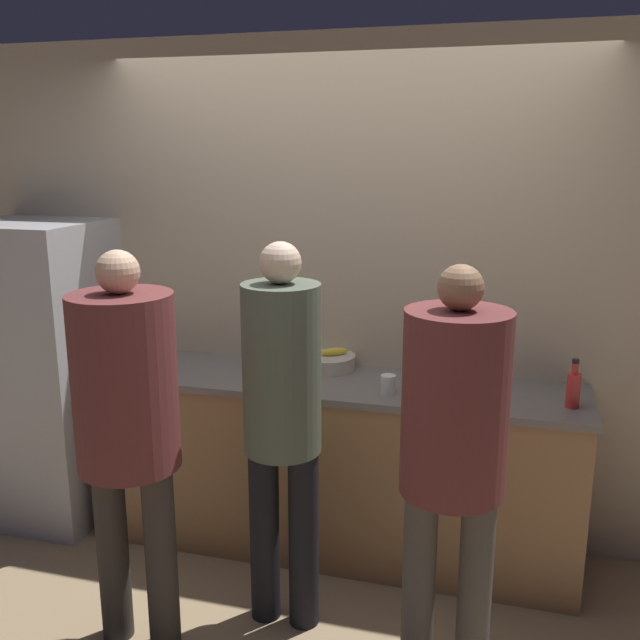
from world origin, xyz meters
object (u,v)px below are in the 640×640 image
Objects in this scene: fruit_bowl at (327,361)px; cup_white at (388,384)px; utensil_crock at (269,358)px; person_left at (127,412)px; person_center at (282,409)px; person_right at (454,437)px; refrigerator at (42,372)px; bottle_clear at (295,365)px; bottle_red at (573,389)px.

fruit_bowl reaches higher than cup_white.
person_left is at bearing -103.77° from utensil_crock.
person_center reaches higher than person_left.
refrigerator is at bearing 162.45° from person_right.
utensil_crock is at bearing 149.34° from bottle_clear.
cup_white is (0.66, -0.18, -0.02)m from utensil_crock.
person_left is at bearing -115.14° from fruit_bowl.
person_right reaches higher than utensil_crock.
refrigerator is 2.44m from person_right.
utensil_crock reaches higher than cup_white.
utensil_crock reaches higher than fruit_bowl.
refrigerator is 18.36× the size of cup_white.
person_left is 0.97m from bottle_clear.
person_left is 0.62m from person_center.
utensil_crock is at bearing -156.09° from fruit_bowl.
person_center is (1.61, -0.59, 0.16)m from refrigerator.
person_center is at bearing 168.41° from person_right.
utensil_crock is at bearing 76.23° from person_left.
person_left reaches higher than bottle_clear.
fruit_bowl is 1.23m from bottle_red.
cup_white is at bearing 55.20° from person_center.
bottle_clear is at bearing -0.18° from refrigerator.
utensil_crock is at bearing 140.73° from person_right.
cup_white is at bearing 118.99° from person_right.
person_right is at bearing -11.59° from person_center.
bottle_red is (0.46, 0.70, -0.00)m from person_right.
person_center is (0.54, 0.30, -0.04)m from person_left.
person_left reaches higher than fruit_bowl.
bottle_red reaches higher than bottle_clear.
person_center reaches higher than fruit_bowl.
person_right is 1.12m from bottle_clear.
utensil_crock is (1.30, 0.10, 0.16)m from refrigerator.
person_left is 1.01× the size of person_right.
utensil_crock is 1.44× the size of bottle_clear.
bottle_red is (1.20, -0.26, 0.05)m from fruit_bowl.
person_right is at bearing -17.55° from refrigerator.
person_center reaches higher than bottle_clear.
person_left is 1.22m from fruit_bowl.
refrigerator is 2.79m from bottle_red.
refrigerator reaches higher than utensil_crock.
person_center is 0.73m from person_right.
bottle_clear is at bearing 64.75° from person_left.
refrigerator is at bearing 140.24° from person_left.
bottle_red is 0.82m from cup_white.
bottle_red is (1.48, -0.14, 0.02)m from utensil_crock.
utensil_crock is (0.24, 0.98, -0.04)m from person_left.
fruit_bowl is 0.25m from bottle_clear.
person_right is at bearing -123.46° from bottle_red.
bottle_clear is at bearing 139.17° from person_right.
refrigerator is 5.78× the size of utensil_crock.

